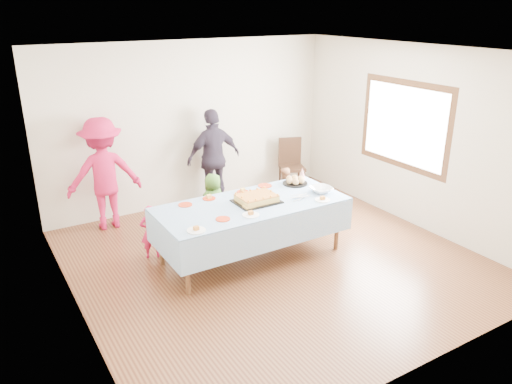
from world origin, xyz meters
TOP-DOWN VIEW (x-y plane):
  - ground at (0.00, 0.00)m, footprint 5.00×5.00m
  - room_walls at (0.05, 0.00)m, footprint 5.04×5.04m
  - party_table at (-0.20, 0.22)m, footprint 2.50×1.10m
  - birthday_cake at (-0.13, 0.21)m, footprint 0.57×0.44m
  - rolls_tray at (0.71, 0.52)m, footprint 0.36×0.36m
  - punch_bowl at (0.82, 0.06)m, footprint 0.30×0.30m
  - party_hat at (0.93, 0.66)m, footprint 0.10×0.10m
  - fork_pile at (0.42, 0.01)m, footprint 0.24×0.18m
  - plate_red_far_a at (-0.97, 0.60)m, footprint 0.18×0.18m
  - plate_red_far_b at (-0.61, 0.64)m, footprint 0.18×0.18m
  - plate_red_far_c at (-0.11, 0.62)m, footprint 0.17×0.17m
  - plate_red_far_d at (0.29, 0.68)m, footprint 0.20×0.20m
  - plate_red_near at (-0.77, -0.06)m, footprint 0.18×0.18m
  - plate_white_left at (-1.18, -0.19)m, footprint 0.22×0.22m
  - plate_white_mid at (-0.42, -0.13)m, footprint 0.21×0.21m
  - plate_white_right at (0.65, -0.19)m, footprint 0.21×0.21m
  - dining_chair at (1.74, 2.08)m, footprint 0.54×0.54m
  - toddler_left at (-1.36, 0.90)m, footprint 0.31×0.24m
  - toddler_mid at (-0.25, 1.26)m, footprint 0.49×0.38m
  - toddler_right at (1.02, 1.25)m, footprint 0.45×0.40m
  - adult_left at (-1.58, 2.20)m, footprint 1.15×0.74m
  - adult_right at (0.24, 2.20)m, footprint 0.97×0.42m

SIDE VIEW (x-z plane):
  - ground at x=0.00m, z-range 0.00..0.00m
  - toddler_left at x=-1.36m, z-range 0.00..0.75m
  - toddler_right at x=1.02m, z-range 0.00..0.77m
  - toddler_mid at x=-0.25m, z-range 0.00..0.88m
  - dining_chair at x=1.74m, z-range 0.05..1.02m
  - party_table at x=-0.20m, z-range 0.33..1.11m
  - plate_red_far_a at x=-0.97m, z-range 0.78..0.79m
  - plate_red_far_b at x=-0.61m, z-range 0.78..0.79m
  - plate_red_far_c at x=-0.11m, z-range 0.78..0.79m
  - plate_red_far_d at x=0.29m, z-range 0.78..0.79m
  - plate_red_near at x=-0.77m, z-range 0.78..0.79m
  - plate_white_left at x=-1.18m, z-range 0.78..0.79m
  - plate_white_mid at x=-0.42m, z-range 0.78..0.79m
  - plate_white_right at x=0.65m, z-range 0.78..0.79m
  - fork_pile at x=0.42m, z-range 0.78..0.85m
  - adult_right at x=0.24m, z-range 0.00..1.63m
  - punch_bowl at x=0.82m, z-range 0.78..0.85m
  - rolls_tray at x=0.71m, z-range 0.77..0.88m
  - birthday_cake at x=-0.13m, z-range 0.78..0.88m
  - adult_left at x=-1.58m, z-range 0.00..1.70m
  - party_hat at x=0.93m, z-range 0.78..0.95m
  - room_walls at x=0.05m, z-range 0.41..3.13m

